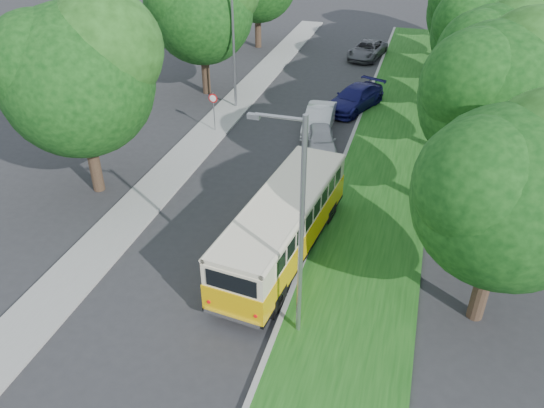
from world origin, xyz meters
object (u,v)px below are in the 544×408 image
(lamppost_far, at_px, (232,46))
(car_silver, at_px, (321,139))
(car_blue, at_px, (355,98))
(car_grey, at_px, (367,50))
(lamppost_near, at_px, (299,227))
(car_white, at_px, (319,119))
(vintage_bus, at_px, (283,227))

(lamppost_far, distance_m, car_silver, 8.89)
(lamppost_far, bearing_deg, car_silver, -33.73)
(car_silver, height_order, car_blue, car_blue)
(car_grey, bearing_deg, car_silver, -79.52)
(lamppost_near, relative_size, car_silver, 2.03)
(lamppost_far, xyz_separation_m, car_blue, (7.70, 1.98, -3.36))
(car_blue, distance_m, car_grey, 11.50)
(car_blue, bearing_deg, car_silver, -76.05)
(car_silver, bearing_deg, car_blue, 65.90)
(car_white, bearing_deg, car_grey, 83.29)
(lamppost_near, distance_m, car_silver, 14.58)
(vintage_bus, bearing_deg, car_grey, 97.31)
(vintage_bus, distance_m, car_white, 12.55)
(lamppost_near, relative_size, vintage_bus, 0.86)
(vintage_bus, bearing_deg, lamppost_near, -62.38)
(car_white, xyz_separation_m, car_grey, (0.78, 15.46, -0.05))
(car_white, height_order, car_blue, car_blue)
(car_silver, relative_size, car_white, 0.88)
(vintage_bus, xyz_separation_m, car_white, (-1.17, 12.48, -0.64))
(car_grey, bearing_deg, lamppost_near, -75.57)
(lamppost_far, height_order, car_blue, lamppost_far)
(lamppost_near, relative_size, car_white, 1.78)
(vintage_bus, distance_m, car_grey, 27.95)
(lamppost_far, xyz_separation_m, vintage_bus, (7.35, -14.48, -2.73))
(car_blue, bearing_deg, lamppost_far, -143.89)
(car_blue, height_order, car_grey, car_blue)
(car_silver, height_order, car_white, car_white)
(vintage_bus, height_order, car_white, vintage_bus)
(lamppost_far, height_order, car_white, lamppost_far)
(lamppost_near, xyz_separation_m, car_grey, (-1.95, 31.96, -3.68))
(lamppost_far, relative_size, car_white, 1.67)
(lamppost_far, xyz_separation_m, car_silver, (6.81, -4.55, -3.44))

